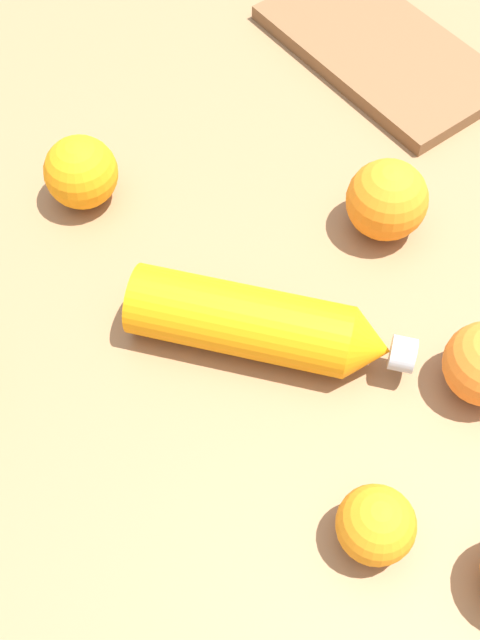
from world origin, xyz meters
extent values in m
plane|color=olive|center=(0.00, 0.00, 0.00)|extent=(2.40, 2.40, 0.00)
cylinder|color=orange|center=(0.02, -0.02, 0.03)|extent=(0.21, 0.16, 0.07)
cone|color=orange|center=(0.12, 0.04, 0.03)|extent=(0.06, 0.08, 0.07)
cylinder|color=#B2B7BF|center=(0.15, 0.05, 0.03)|extent=(0.03, 0.04, 0.03)
sphere|color=orange|center=(0.03, 0.18, 0.04)|extent=(0.08, 0.08, 0.08)
sphere|color=orange|center=(0.22, -0.09, 0.03)|extent=(0.06, 0.06, 0.06)
sphere|color=orange|center=(-0.22, -0.01, 0.04)|extent=(0.08, 0.08, 0.08)
cube|color=brown|center=(-0.14, 0.39, 0.01)|extent=(0.32, 0.21, 0.02)
camera|label=1|loc=(0.29, -0.31, 0.66)|focal=45.53mm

